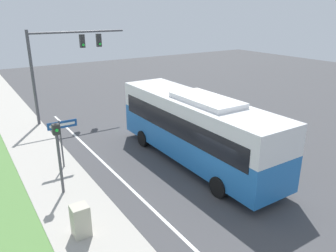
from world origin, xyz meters
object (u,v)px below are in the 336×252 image
bus (195,125)px  pedestrian_signal (58,148)px  street_sign (62,135)px  signal_gantry (62,56)px  utility_cabinet (81,221)px

bus → pedestrian_signal: bus is taller
pedestrian_signal → street_sign: bearing=71.7°
signal_gantry → street_sign: size_ratio=2.63×
bus → utility_cabinet: 7.69m
signal_gantry → pedestrian_signal: signal_gantry is taller
signal_gantry → utility_cabinet: bearing=-105.1°
signal_gantry → pedestrian_signal: 10.79m
pedestrian_signal → street_sign: (0.81, 2.45, -0.38)m
signal_gantry → pedestrian_signal: (-3.28, -9.99, -2.41)m
signal_gantry → utility_cabinet: 14.23m
signal_gantry → street_sign: 8.41m
pedestrian_signal → utility_cabinet: size_ratio=2.77×
bus → signal_gantry: bearing=108.5°
pedestrian_signal → utility_cabinet: pedestrian_signal is taller
street_sign → bus: bearing=-26.0°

